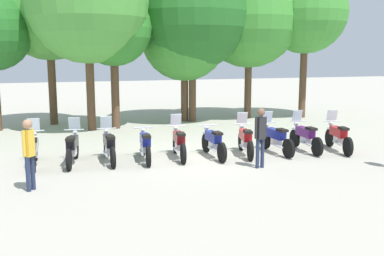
% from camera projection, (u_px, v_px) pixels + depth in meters
% --- Properties ---
extents(ground_plane, '(80.00, 80.00, 0.00)m').
position_uv_depth(ground_plane, '(196.00, 158.00, 14.70)').
color(ground_plane, '#ADA899').
extents(motorcycle_0, '(0.62, 2.19, 1.37)m').
position_uv_depth(motorcycle_0, '(34.00, 149.00, 13.61)').
color(motorcycle_0, black).
rests_on(motorcycle_0, ground_plane).
extents(motorcycle_1, '(0.71, 2.17, 1.37)m').
position_uv_depth(motorcycle_1, '(72.00, 147.00, 13.81)').
color(motorcycle_1, black).
rests_on(motorcycle_1, ground_plane).
extents(motorcycle_2, '(0.62, 2.19, 1.37)m').
position_uv_depth(motorcycle_2, '(109.00, 146.00, 14.06)').
color(motorcycle_2, black).
rests_on(motorcycle_2, ground_plane).
extents(motorcycle_3, '(0.62, 2.19, 0.99)m').
position_uv_depth(motorcycle_3, '(145.00, 145.00, 14.23)').
color(motorcycle_3, black).
rests_on(motorcycle_3, ground_plane).
extents(motorcycle_4, '(0.63, 2.19, 1.37)m').
position_uv_depth(motorcycle_4, '(179.00, 142.00, 14.59)').
color(motorcycle_4, black).
rests_on(motorcycle_4, ground_plane).
extents(motorcycle_5, '(0.62, 2.19, 0.99)m').
position_uv_depth(motorcycle_5, '(213.00, 142.00, 14.72)').
color(motorcycle_5, black).
rests_on(motorcycle_5, ground_plane).
extents(motorcycle_6, '(0.76, 2.16, 1.37)m').
position_uv_depth(motorcycle_6, '(245.00, 140.00, 15.00)').
color(motorcycle_6, black).
rests_on(motorcycle_6, ground_plane).
extents(motorcycle_7, '(0.62, 2.19, 1.37)m').
position_uv_depth(motorcycle_7, '(276.00, 138.00, 15.28)').
color(motorcycle_7, black).
rests_on(motorcycle_7, ground_plane).
extents(motorcycle_8, '(0.62, 2.19, 1.37)m').
position_uv_depth(motorcycle_8, '(305.00, 136.00, 15.58)').
color(motorcycle_8, black).
rests_on(motorcycle_8, ground_plane).
extents(motorcycle_9, '(0.75, 2.17, 1.37)m').
position_uv_depth(motorcycle_9, '(338.00, 136.00, 15.63)').
color(motorcycle_9, black).
rests_on(motorcycle_9, ground_plane).
extents(person_0, '(0.33, 0.36, 1.80)m').
position_uv_depth(person_0, '(29.00, 149.00, 11.04)').
color(person_0, '#232D4C').
rests_on(person_0, ground_plane).
extents(person_1, '(0.41, 0.27, 1.79)m').
position_uv_depth(person_1, '(261.00, 133.00, 13.23)').
color(person_1, '#232D4C').
rests_on(person_1, ground_plane).
extents(tree_1, '(4.36, 4.36, 7.37)m').
position_uv_depth(tree_1, '(49.00, 13.00, 20.60)').
color(tree_1, brown).
rests_on(tree_1, ground_plane).
extents(tree_2, '(5.20, 5.20, 8.10)m').
position_uv_depth(tree_2, '(87.00, 2.00, 18.96)').
color(tree_2, brown).
rests_on(tree_2, ground_plane).
extents(tree_3, '(3.34, 3.34, 6.12)m').
position_uv_depth(tree_3, '(113.00, 28.00, 19.63)').
color(tree_3, brown).
rests_on(tree_3, ground_plane).
extents(tree_4, '(4.24, 4.24, 6.23)m').
position_uv_depth(tree_4, '(184.00, 37.00, 21.84)').
color(tree_4, brown).
rests_on(tree_4, ground_plane).
extents(tree_5, '(5.51, 5.51, 8.02)m').
position_uv_depth(tree_5, '(192.00, 13.00, 21.55)').
color(tree_5, brown).
rests_on(tree_5, ground_plane).
extents(tree_6, '(5.03, 5.03, 7.63)m').
position_uv_depth(tree_6, '(249.00, 18.00, 22.81)').
color(tree_6, brown).
rests_on(tree_6, ground_plane).
extents(tree_7, '(4.25, 4.25, 7.56)m').
position_uv_depth(tree_7, '(306.00, 12.00, 22.91)').
color(tree_7, brown).
rests_on(tree_7, ground_plane).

